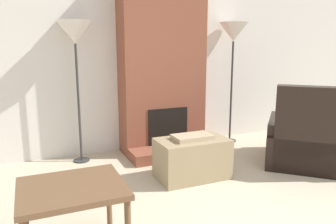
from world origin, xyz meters
TOP-DOWN VIEW (x-y plane):
  - wall_back at (0.00, 3.28)m, footprint 7.54×0.06m
  - fireplace at (0.00, 3.03)m, footprint 1.18×0.79m
  - ottoman at (-0.10, 1.93)m, footprint 0.80×0.47m
  - armchair at (1.42, 1.74)m, footprint 1.38×1.38m
  - side_table at (-1.53, 0.99)m, footprint 0.71×0.62m
  - floor_lamp_left at (-1.17, 3.00)m, footprint 0.43×0.43m
  - floor_lamp_right at (1.14, 3.00)m, footprint 0.43×0.43m

SIDE VIEW (x-z plane):
  - ottoman at x=-0.10m, z-range -0.02..0.49m
  - armchair at x=1.42m, z-range -0.23..0.81m
  - side_table at x=-1.53m, z-range 0.20..0.74m
  - fireplace at x=0.00m, z-range -0.06..2.54m
  - wall_back at x=0.00m, z-range 0.00..2.60m
  - floor_lamp_left at x=-1.17m, z-range 0.71..2.50m
  - floor_lamp_right at x=1.14m, z-range 0.73..2.56m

